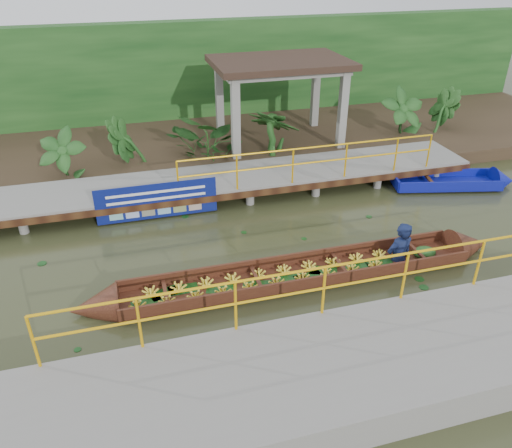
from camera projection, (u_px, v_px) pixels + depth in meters
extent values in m
plane|color=#2A2F17|center=(239.00, 259.00, 11.72)|extent=(80.00, 80.00, 0.00)
cube|color=#35271A|center=(188.00, 143.00, 17.89)|extent=(30.00, 8.00, 0.45)
cube|color=gray|center=(209.00, 180.00, 14.40)|extent=(16.00, 2.00, 0.15)
cube|color=black|center=(217.00, 198.00, 13.61)|extent=(16.00, 0.12, 0.18)
cylinder|color=#E6A40C|center=(312.00, 147.00, 13.73)|extent=(7.50, 0.05, 0.05)
cylinder|color=#E6A40C|center=(311.00, 163.00, 13.95)|extent=(7.50, 0.05, 0.05)
cylinder|color=#E6A40C|center=(311.00, 164.00, 13.97)|extent=(0.05, 0.05, 1.00)
cylinder|color=gray|center=(64.00, 220.00, 12.93)|extent=(0.24, 0.24, 0.55)
cylinder|color=gray|center=(67.00, 194.00, 14.27)|extent=(0.24, 0.24, 0.55)
cylinder|color=gray|center=(142.00, 210.00, 13.40)|extent=(0.24, 0.24, 0.55)
cylinder|color=gray|center=(138.00, 186.00, 14.74)|extent=(0.24, 0.24, 0.55)
cylinder|color=gray|center=(215.00, 201.00, 13.87)|extent=(0.24, 0.24, 0.55)
cylinder|color=gray|center=(205.00, 178.00, 15.21)|extent=(0.24, 0.24, 0.55)
cylinder|color=gray|center=(283.00, 193.00, 14.34)|extent=(0.24, 0.24, 0.55)
cylinder|color=gray|center=(267.00, 171.00, 15.68)|extent=(0.24, 0.24, 0.55)
cylinder|color=gray|center=(347.00, 185.00, 14.82)|extent=(0.24, 0.24, 0.55)
cylinder|color=gray|center=(326.00, 164.00, 16.16)|extent=(0.24, 0.24, 0.55)
cylinder|color=gray|center=(407.00, 177.00, 15.29)|extent=(0.24, 0.24, 0.55)
cylinder|color=gray|center=(382.00, 158.00, 16.63)|extent=(0.24, 0.24, 0.55)
cylinder|color=gray|center=(215.00, 201.00, 13.87)|extent=(0.24, 0.24, 0.55)
cube|color=gray|center=(358.00, 370.00, 8.29)|extent=(18.00, 2.40, 0.70)
cylinder|color=#E6A40C|center=(336.00, 265.00, 8.59)|extent=(10.00, 0.05, 0.05)
cylinder|color=#E6A40C|center=(334.00, 286.00, 8.81)|extent=(10.00, 0.05, 0.05)
cylinder|color=#E6A40C|center=(334.00, 289.00, 8.83)|extent=(0.05, 0.05, 1.00)
cube|color=gray|center=(236.00, 123.00, 15.49)|extent=(0.25, 0.25, 2.80)
cube|color=gray|center=(342.00, 114.00, 16.34)|extent=(0.25, 0.25, 2.80)
cube|color=gray|center=(220.00, 102.00, 17.50)|extent=(0.25, 0.25, 2.80)
cube|color=gray|center=(315.00, 95.00, 18.35)|extent=(0.25, 0.25, 2.80)
cube|color=gray|center=(280.00, 69.00, 16.27)|extent=(4.00, 2.60, 0.12)
cube|color=#302018|center=(280.00, 62.00, 16.18)|extent=(4.40, 3.00, 0.20)
cube|color=#123913|center=(175.00, 77.00, 19.11)|extent=(30.00, 0.80, 4.00)
cube|color=#38150F|center=(299.00, 277.00, 11.01)|extent=(7.80, 0.98, 0.06)
cube|color=#38150F|center=(292.00, 260.00, 11.35)|extent=(7.80, 0.07, 0.33)
cube|color=#38150F|center=(307.00, 285.00, 10.53)|extent=(7.80, 0.07, 0.33)
cone|color=#38150F|center=(95.00, 308.00, 9.95)|extent=(0.98, 0.94, 0.94)
cone|color=#38150F|center=(469.00, 246.00, 11.99)|extent=(0.98, 0.94, 0.94)
ellipsoid|color=#123913|center=(424.00, 252.00, 11.69)|extent=(0.55, 0.43, 0.25)
imported|color=#10193D|center=(404.00, 224.00, 11.10)|extent=(0.75, 0.55, 1.90)
cube|color=#0D1490|center=(445.00, 184.00, 15.13)|extent=(3.26, 1.63, 0.10)
cube|color=#0D1490|center=(440.00, 174.00, 15.48)|extent=(3.06, 0.78, 0.31)
cube|color=#0D1490|center=(452.00, 187.00, 14.66)|extent=(3.06, 0.78, 0.31)
cube|color=#0D1490|center=(395.00, 181.00, 15.01)|extent=(0.28, 0.93, 0.31)
cone|color=#0D1490|center=(503.00, 181.00, 15.17)|extent=(0.81, 1.00, 0.88)
cube|color=black|center=(429.00, 179.00, 15.03)|extent=(0.32, 0.94, 0.05)
cube|color=navy|center=(157.00, 201.00, 13.15)|extent=(3.17, 0.03, 0.99)
cube|color=white|center=(156.00, 192.00, 13.00)|extent=(2.58, 0.01, 0.07)
cube|color=white|center=(157.00, 199.00, 13.10)|extent=(2.58, 0.01, 0.07)
imported|color=#123913|center=(62.00, 148.00, 14.59)|extent=(1.30, 1.30, 1.62)
imported|color=#123913|center=(132.00, 141.00, 15.06)|extent=(1.30, 1.30, 1.62)
imported|color=#123913|center=(213.00, 134.00, 15.65)|extent=(1.30, 1.30, 1.62)
imported|color=#123913|center=(274.00, 128.00, 16.13)|extent=(1.30, 1.30, 1.62)
imported|color=#123913|center=(411.00, 115.00, 17.31)|extent=(1.30, 1.30, 1.62)
imported|color=#123913|center=(448.00, 112.00, 17.66)|extent=(1.30, 1.30, 1.62)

